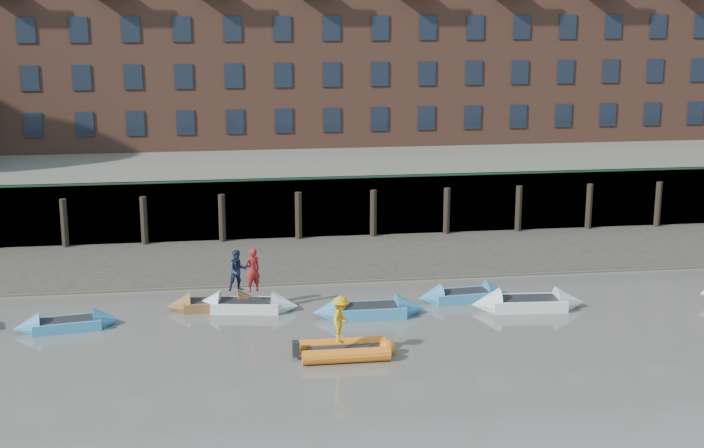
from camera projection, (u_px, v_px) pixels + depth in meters
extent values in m
plane|color=#615D54|center=(420.00, 409.00, 31.26)|extent=(220.00, 220.00, 0.00)
cube|color=#3D382F|center=(345.00, 258.00, 48.57)|extent=(110.00, 8.00, 0.50)
cube|color=#4C4336|center=(355.00, 278.00, 45.30)|extent=(110.00, 1.60, 0.10)
cube|color=#2D2A26|center=(335.00, 207.00, 52.43)|extent=(110.00, 0.80, 3.20)
cylinder|color=black|center=(64.00, 224.00, 49.99)|extent=(0.36, 0.36, 2.60)
cylinder|color=black|center=(144.00, 221.00, 50.53)|extent=(0.36, 0.36, 2.60)
cylinder|color=black|center=(222.00, 219.00, 51.07)|extent=(0.36, 0.36, 2.60)
cylinder|color=black|center=(299.00, 216.00, 51.60)|extent=(0.36, 0.36, 2.60)
cylinder|color=black|center=(373.00, 214.00, 52.14)|extent=(0.36, 0.36, 2.60)
cylinder|color=black|center=(447.00, 212.00, 52.68)|extent=(0.36, 0.36, 2.60)
cylinder|color=black|center=(519.00, 209.00, 53.21)|extent=(0.36, 0.36, 2.60)
cylinder|color=black|center=(589.00, 207.00, 53.75)|extent=(0.36, 0.36, 2.60)
cylinder|color=black|center=(658.00, 205.00, 54.29)|extent=(0.36, 0.36, 2.60)
cube|color=#264C2D|center=(335.00, 178.00, 51.75)|extent=(110.00, 0.06, 0.10)
cube|color=#5E594D|center=(310.00, 163.00, 65.51)|extent=(110.00, 28.00, 3.20)
cube|color=brown|center=(307.00, 47.00, 64.67)|extent=(80.00, 10.00, 12.00)
cube|color=black|center=(33.00, 125.00, 58.55)|extent=(1.10, 0.12, 1.50)
cube|color=black|center=(85.00, 124.00, 58.96)|extent=(1.10, 0.12, 1.50)
cube|color=black|center=(135.00, 123.00, 59.36)|extent=(1.10, 0.12, 1.50)
cube|color=black|center=(185.00, 122.00, 59.76)|extent=(1.10, 0.12, 1.50)
cube|color=black|center=(235.00, 122.00, 60.16)|extent=(1.10, 0.12, 1.50)
cube|color=black|center=(284.00, 121.00, 60.57)|extent=(1.10, 0.12, 1.50)
cube|color=black|center=(332.00, 120.00, 60.97)|extent=(1.10, 0.12, 1.50)
cube|color=black|center=(379.00, 119.00, 61.37)|extent=(1.10, 0.12, 1.50)
cube|color=black|center=(426.00, 118.00, 61.77)|extent=(1.10, 0.12, 1.50)
cube|color=black|center=(472.00, 117.00, 62.18)|extent=(1.10, 0.12, 1.50)
cube|color=black|center=(518.00, 116.00, 62.58)|extent=(1.10, 0.12, 1.50)
cube|color=black|center=(563.00, 115.00, 62.98)|extent=(1.10, 0.12, 1.50)
cube|color=black|center=(607.00, 115.00, 63.39)|extent=(1.10, 0.12, 1.50)
cube|color=black|center=(651.00, 114.00, 63.79)|extent=(1.10, 0.12, 1.50)
cube|color=black|center=(695.00, 113.00, 64.19)|extent=(1.10, 0.12, 1.50)
cube|color=black|center=(30.00, 78.00, 57.89)|extent=(1.10, 0.12, 1.50)
cube|color=black|center=(82.00, 78.00, 58.29)|extent=(1.10, 0.12, 1.50)
cube|color=black|center=(133.00, 77.00, 58.69)|extent=(1.10, 0.12, 1.50)
cube|color=black|center=(184.00, 76.00, 59.10)|extent=(1.10, 0.12, 1.50)
cube|color=black|center=(234.00, 76.00, 59.50)|extent=(1.10, 0.12, 1.50)
cube|color=black|center=(283.00, 75.00, 59.90)|extent=(1.10, 0.12, 1.50)
cube|color=black|center=(331.00, 75.00, 60.30)|extent=(1.10, 0.12, 1.50)
cube|color=black|center=(379.00, 74.00, 60.71)|extent=(1.10, 0.12, 1.50)
cube|color=black|center=(427.00, 73.00, 61.11)|extent=(1.10, 0.12, 1.50)
cube|color=black|center=(474.00, 73.00, 61.51)|extent=(1.10, 0.12, 1.50)
cube|color=black|center=(520.00, 72.00, 61.91)|extent=(1.10, 0.12, 1.50)
cube|color=black|center=(565.00, 72.00, 62.32)|extent=(1.10, 0.12, 1.50)
cube|color=black|center=(610.00, 71.00, 62.72)|extent=(1.10, 0.12, 1.50)
cube|color=black|center=(655.00, 71.00, 63.12)|extent=(1.10, 0.12, 1.50)
cube|color=black|center=(698.00, 70.00, 63.53)|extent=(1.10, 0.12, 1.50)
cube|color=black|center=(26.00, 30.00, 57.22)|extent=(1.10, 0.12, 1.50)
cube|color=black|center=(78.00, 30.00, 57.62)|extent=(1.10, 0.12, 1.50)
cube|color=black|center=(130.00, 29.00, 58.03)|extent=(1.10, 0.12, 1.50)
cube|color=black|center=(182.00, 29.00, 58.43)|extent=(1.10, 0.12, 1.50)
cube|color=black|center=(232.00, 29.00, 58.83)|extent=(1.10, 0.12, 1.50)
cube|color=black|center=(282.00, 29.00, 59.24)|extent=(1.10, 0.12, 1.50)
cube|color=black|center=(331.00, 28.00, 59.64)|extent=(1.10, 0.12, 1.50)
cube|color=black|center=(380.00, 28.00, 60.04)|extent=(1.10, 0.12, 1.50)
cube|color=black|center=(428.00, 28.00, 60.44)|extent=(1.10, 0.12, 1.50)
cube|color=black|center=(475.00, 27.00, 60.85)|extent=(1.10, 0.12, 1.50)
cube|color=black|center=(522.00, 27.00, 61.25)|extent=(1.10, 0.12, 1.50)
cube|color=black|center=(568.00, 27.00, 61.65)|extent=(1.10, 0.12, 1.50)
cube|color=black|center=(613.00, 27.00, 62.05)|extent=(1.10, 0.12, 1.50)
cube|color=black|center=(658.00, 26.00, 62.46)|extent=(1.10, 0.12, 1.50)
cube|color=black|center=(702.00, 26.00, 62.86)|extent=(1.10, 0.12, 1.50)
cube|color=teal|center=(67.00, 324.00, 38.46)|extent=(2.75, 1.57, 0.41)
cone|color=teal|center=(106.00, 320.00, 38.90)|extent=(1.18, 1.32, 1.17)
cone|color=teal|center=(26.00, 328.00, 38.03)|extent=(1.18, 1.32, 1.17)
cube|color=black|center=(67.00, 320.00, 38.42)|extent=(2.27, 1.21, 0.06)
cube|color=brown|center=(214.00, 304.00, 40.90)|extent=(2.63, 1.31, 0.40)
cone|color=brown|center=(250.00, 302.00, 41.18)|extent=(1.06, 1.22, 1.16)
cone|color=brown|center=(178.00, 306.00, 40.61)|extent=(1.06, 1.22, 1.16)
cube|color=black|center=(214.00, 300.00, 40.85)|extent=(2.18, 1.00, 0.06)
cube|color=silver|center=(246.00, 306.00, 40.66)|extent=(2.96, 1.71, 0.44)
cone|color=silver|center=(285.00, 306.00, 40.62)|extent=(1.28, 1.42, 1.26)
cone|color=silver|center=(207.00, 305.00, 40.71)|extent=(1.28, 1.42, 1.26)
cube|color=black|center=(246.00, 301.00, 40.62)|extent=(2.45, 1.32, 0.06)
cube|color=teal|center=(368.00, 311.00, 39.98)|extent=(2.97, 1.35, 0.46)
cone|color=teal|center=(410.00, 309.00, 40.21)|extent=(1.16, 1.34, 1.34)
cone|color=teal|center=(326.00, 312.00, 39.76)|extent=(1.16, 1.34, 1.34)
cube|color=black|center=(369.00, 306.00, 39.93)|extent=(2.48, 1.01, 0.06)
cube|color=teal|center=(464.00, 296.00, 42.01)|extent=(2.70, 1.40, 0.41)
cone|color=teal|center=(497.00, 293.00, 42.34)|extent=(1.11, 1.26, 1.18)
cone|color=teal|center=(430.00, 298.00, 41.68)|extent=(1.11, 1.26, 1.18)
cube|color=black|center=(464.00, 291.00, 41.97)|extent=(2.25, 1.07, 0.06)
cube|color=silver|center=(528.00, 303.00, 40.86)|extent=(3.16, 1.60, 0.48)
cone|color=silver|center=(570.00, 302.00, 40.98)|extent=(1.29, 1.47, 1.39)
cone|color=silver|center=(485.00, 304.00, 40.74)|extent=(1.29, 1.47, 1.39)
cube|color=black|center=(528.00, 298.00, 40.81)|extent=(2.63, 1.21, 0.06)
cylinder|color=orange|center=(342.00, 345.00, 36.11)|extent=(3.18, 0.54, 0.53)
cylinder|color=orange|center=(346.00, 356.00, 35.04)|extent=(3.18, 0.54, 0.53)
sphere|color=orange|center=(387.00, 348.00, 35.80)|extent=(0.60, 0.60, 0.60)
cube|color=black|center=(344.00, 350.00, 35.58)|extent=(2.66, 0.92, 0.18)
imported|color=maroon|center=(253.00, 270.00, 40.24)|extent=(0.79, 0.68, 1.84)
imported|color=#19233F|center=(238.00, 270.00, 40.39)|extent=(0.98, 0.85, 1.73)
imported|color=orange|center=(341.00, 320.00, 35.20)|extent=(1.04, 1.31, 1.78)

